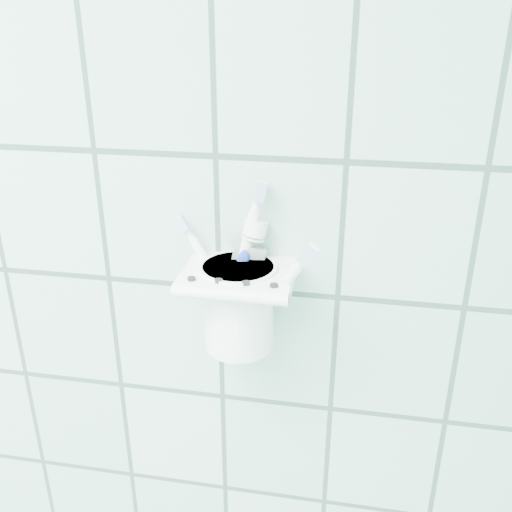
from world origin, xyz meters
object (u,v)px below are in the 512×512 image
Objects in this scene: holder_bracket at (239,277)px; toothbrush_blue at (222,262)px; toothpaste_tube at (230,271)px; toothbrush_pink at (253,274)px; toothbrush_orange at (241,266)px; cup at (239,303)px.

toothbrush_blue is (-0.02, 0.01, 0.01)m from holder_bracket.
holder_bracket is 0.02m from toothpaste_tube.
toothbrush_blue reaches higher than toothbrush_pink.
toothbrush_pink is 0.94× the size of toothbrush_orange.
holder_bracket is at bearing -37.81° from toothbrush_blue.
toothbrush_pink is 0.84× the size of toothbrush_blue.
toothpaste_tube is at bearing 133.76° from holder_bracket.
holder_bracket is at bearing -159.43° from toothbrush_pink.
cup is at bearing 112.68° from holder_bracket.
holder_bracket is 0.65× the size of toothbrush_blue.
holder_bracket is 0.02m from toothbrush_orange.
toothpaste_tube is at bearing 15.23° from toothbrush_blue.
toothbrush_pink is at bearing -18.09° from toothpaste_tube.
toothpaste_tube is at bearing -172.05° from toothbrush_orange.
toothbrush_blue is 1.25× the size of toothpaste_tube.
toothpaste_tube is at bearing 158.59° from toothbrush_pink.
toothbrush_blue is at bearing -159.99° from toothbrush_orange.
toothbrush_orange reaches higher than cup.
cup is 0.04m from toothpaste_tube.
toothbrush_orange is at bearing -9.39° from toothpaste_tube.
toothbrush_orange is at bearing -3.70° from toothbrush_blue.
holder_bracket is 1.20× the size of cup.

